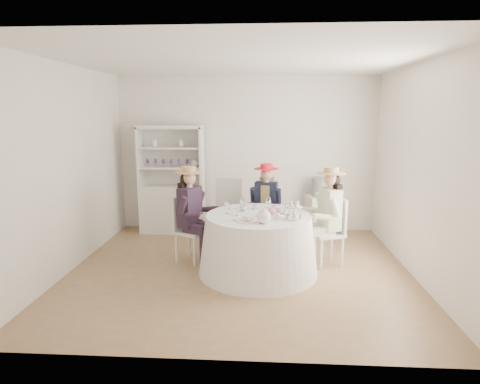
{
  "coord_description": "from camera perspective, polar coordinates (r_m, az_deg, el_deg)",
  "views": [
    {
      "loc": [
        0.31,
        -5.06,
        2.07
      ],
      "look_at": [
        0.0,
        0.1,
        1.05
      ],
      "focal_mm": 30.0,
      "sensor_mm": 36.0,
      "label": 1
    }
  ],
  "objects": [
    {
      "name": "wall_front",
      "position": [
        3.15,
        -2.27,
        -2.01
      ],
      "size": [
        4.5,
        0.0,
        4.5
      ],
      "primitive_type": "plane",
      "rotation": [
        -1.57,
        0.0,
        0.0
      ],
      "color": "silver",
      "rests_on": "ground"
    },
    {
      "name": "hatbox",
      "position": [
        6.99,
        11.41,
        0.71
      ],
      "size": [
        0.34,
        0.34,
        0.32
      ],
      "primitive_type": "cylinder",
      "rotation": [
        0.0,
        0.0,
        -0.07
      ],
      "color": "black",
      "rests_on": "side_table"
    },
    {
      "name": "spare_chair",
      "position": [
        6.55,
        -1.44,
        -2.08
      ],
      "size": [
        0.48,
        0.48,
        1.06
      ],
      "rotation": [
        0.0,
        0.0,
        3.04
      ],
      "color": "silver",
      "rests_on": "ground"
    },
    {
      "name": "flower_bowl",
      "position": [
        5.17,
        4.77,
        -3.02
      ],
      "size": [
        0.27,
        0.27,
        0.05
      ],
      "primitive_type": "imported",
      "rotation": [
        0.0,
        0.0,
        -0.43
      ],
      "color": "white",
      "rests_on": "tea_table"
    },
    {
      "name": "hutch",
      "position": [
        7.12,
        -9.56,
        -0.39
      ],
      "size": [
        1.27,
        0.84,
        1.86
      ],
      "rotation": [
        0.0,
        0.0,
        0.42
      ],
      "color": "silver",
      "rests_on": "ground"
    },
    {
      "name": "wall_back",
      "position": [
        7.1,
        0.92,
        5.34
      ],
      "size": [
        4.5,
        0.0,
        4.5
      ],
      "primitive_type": "plane",
      "rotation": [
        1.57,
        0.0,
        0.0
      ],
      "color": "silver",
      "rests_on": "ground"
    },
    {
      "name": "sandwich_plate",
      "position": [
        4.86,
        0.97,
        -4.02
      ],
      "size": [
        0.26,
        0.26,
        0.06
      ],
      "rotation": [
        0.0,
        0.0,
        -0.06
      ],
      "color": "white",
      "rests_on": "tea_table"
    },
    {
      "name": "flower_arrangement",
      "position": [
        5.06,
        4.82,
        -2.67
      ],
      "size": [
        0.17,
        0.17,
        0.06
      ],
      "rotation": [
        0.0,
        0.0,
        0.35
      ],
      "color": "pink",
      "rests_on": "tea_table"
    },
    {
      "name": "stemware_set",
      "position": [
        5.16,
        2.64,
        -2.46
      ],
      "size": [
        0.88,
        0.88,
        0.15
      ],
      "color": "white",
      "rests_on": "tea_table"
    },
    {
      "name": "guest_left",
      "position": [
        5.61,
        -6.96,
        -2.38
      ],
      "size": [
        0.57,
        0.52,
        1.35
      ],
      "rotation": [
        0.0,
        0.0,
        1.13
      ],
      "color": "silver",
      "rests_on": "ground"
    },
    {
      "name": "teacup_b",
      "position": [
        5.46,
        2.14,
        -2.16
      ],
      "size": [
        0.07,
        0.07,
        0.06
      ],
      "primitive_type": "imported",
      "rotation": [
        0.0,
        0.0,
        -0.01
      ],
      "color": "white",
      "rests_on": "tea_table"
    },
    {
      "name": "tea_table",
      "position": [
        5.29,
        2.6,
        -7.39
      ],
      "size": [
        1.56,
        1.56,
        0.78
      ],
      "rotation": [
        0.0,
        0.0,
        -0.34
      ],
      "color": "white",
      "rests_on": "ground"
    },
    {
      "name": "guest_right",
      "position": [
        5.59,
        12.41,
        -2.59
      ],
      "size": [
        0.56,
        0.51,
        1.36
      ],
      "rotation": [
        0.0,
        0.0,
        -1.24
      ],
      "color": "silver",
      "rests_on": "ground"
    },
    {
      "name": "ground",
      "position": [
        5.47,
        -0.06,
        -11.06
      ],
      "size": [
        4.5,
        4.5,
        0.0
      ],
      "primitive_type": "plane",
      "color": "olive",
      "rests_on": "ground"
    },
    {
      "name": "teacup_c",
      "position": [
        5.39,
        4.9,
        -2.37
      ],
      "size": [
        0.09,
        0.09,
        0.07
      ],
      "primitive_type": "imported",
      "rotation": [
        0.0,
        0.0,
        -0.09
      ],
      "color": "white",
      "rests_on": "tea_table"
    },
    {
      "name": "table_teapot",
      "position": [
        4.78,
        3.44,
        -3.56
      ],
      "size": [
        0.24,
        0.17,
        0.18
      ],
      "rotation": [
        0.0,
        0.0,
        0.09
      ],
      "color": "white",
      "rests_on": "tea_table"
    },
    {
      "name": "side_table",
      "position": [
        7.09,
        11.26,
        -3.21
      ],
      "size": [
        0.51,
        0.51,
        0.67
      ],
      "primitive_type": "cube",
      "rotation": [
        0.0,
        0.0,
        0.21
      ],
      "color": "silver",
      "rests_on": "ground"
    },
    {
      "name": "teacup_a",
      "position": [
        5.34,
        0.42,
        -2.43
      ],
      "size": [
        0.09,
        0.09,
        0.07
      ],
      "primitive_type": "imported",
      "rotation": [
        0.0,
        0.0,
        0.03
      ],
      "color": "white",
      "rests_on": "tea_table"
    },
    {
      "name": "wall_left",
      "position": [
        5.71,
        -23.25,
        3.02
      ],
      "size": [
        0.0,
        4.5,
        4.5
      ],
      "primitive_type": "plane",
      "rotation": [
        1.57,
        0.0,
        1.57
      ],
      "color": "silver",
      "rests_on": "ground"
    },
    {
      "name": "wall_right",
      "position": [
        5.46,
        24.23,
        2.61
      ],
      "size": [
        0.0,
        4.5,
        4.5
      ],
      "primitive_type": "plane",
      "rotation": [
        1.57,
        0.0,
        -1.57
      ],
      "color": "silver",
      "rests_on": "ground"
    },
    {
      "name": "ceiling",
      "position": [
        5.11,
        -0.07,
        18.26
      ],
      "size": [
        4.5,
        4.5,
        0.0
      ],
      "primitive_type": "plane",
      "rotation": [
        3.14,
        0.0,
        0.0
      ],
      "color": "white",
      "rests_on": "wall_back"
    },
    {
      "name": "cupcake_stand",
      "position": [
        4.98,
        7.76,
        -2.96
      ],
      "size": [
        0.24,
        0.24,
        0.22
      ],
      "rotation": [
        0.0,
        0.0,
        -0.19
      ],
      "color": "white",
      "rests_on": "tea_table"
    },
    {
      "name": "guest_mid",
      "position": [
        6.16,
        3.69,
        -1.28
      ],
      "size": [
        0.49,
        0.51,
        1.32
      ],
      "rotation": [
        0.0,
        0.0,
        -0.17
      ],
      "color": "silver",
      "rests_on": "ground"
    }
  ]
}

